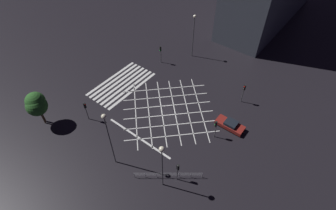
{
  "coord_description": "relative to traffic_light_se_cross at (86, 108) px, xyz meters",
  "views": [
    {
      "loc": [
        22.61,
        17.48,
        30.69
      ],
      "look_at": [
        0.0,
        0.0,
        1.19
      ],
      "focal_mm": 28.0,
      "sensor_mm": 36.0,
      "label": 1
    }
  ],
  "objects": [
    {
      "name": "street_tree_near",
      "position": [
        4.4,
        -5.01,
        1.79
      ],
      "size": [
        2.79,
        2.79,
        5.73
      ],
      "color": "brown",
      "rests_on": "ground_plane"
    },
    {
      "name": "traffic_light_sw_main",
      "position": [
        -18.12,
        -0.34,
        0.09
      ],
      "size": [
        0.39,
        0.36,
        3.65
      ],
      "color": "#424244",
      "rests_on": "ground_plane"
    },
    {
      "name": "pedestrian_railing",
      "position": [
        0.36,
        15.73,
        -1.85
      ],
      "size": [
        5.36,
        6.93,
        1.05
      ],
      "rotation": [
        0.0,
        0.0,
        2.23
      ],
      "color": "#9EA0A5",
      "rests_on": "ground_plane"
    },
    {
      "name": "street_lamp_west",
      "position": [
        2.86,
        8.74,
        4.57
      ],
      "size": [
        0.6,
        0.6,
        9.5
      ],
      "color": "#424244",
      "rests_on": "ground_plane"
    },
    {
      "name": "traffic_light_nw_main",
      "position": [
        -17.8,
        16.84,
        0.1
      ],
      "size": [
        0.39,
        0.36,
        3.66
      ],
      "color": "#424244",
      "rests_on": "ground_plane"
    },
    {
      "name": "ground_plane",
      "position": [
        -8.99,
        8.5,
        -2.53
      ],
      "size": [
        200.0,
        200.0,
        0.0
      ],
      "primitive_type": "plane",
      "color": "black"
    },
    {
      "name": "street_tree_far",
      "position": [
        4.61,
        -4.73,
        1.24
      ],
      "size": [
        3.01,
        3.01,
        5.28
      ],
      "color": "brown",
      "rests_on": "ground_plane"
    },
    {
      "name": "traffic_light_se_cross",
      "position": [
        0.0,
        0.0,
        0.0
      ],
      "size": [
        0.36,
        0.39,
        3.53
      ],
      "rotation": [
        0.0,
        0.0,
        1.57
      ],
      "color": "#424244",
      "rests_on": "ground_plane"
    },
    {
      "name": "waiting_car",
      "position": [
        -11.89,
        17.99,
        -1.94
      ],
      "size": [
        1.79,
        4.35,
        1.23
      ],
      "rotation": [
        0.0,
        0.0,
        -1.57
      ],
      "color": "maroon",
      "rests_on": "ground_plane"
    },
    {
      "name": "road_markings",
      "position": [
        -8.63,
        2.3,
        -2.52
      ],
      "size": [
        17.46,
        22.04,
        0.01
      ],
      "color": "silver",
      "rests_on": "ground_plane"
    },
    {
      "name": "street_lamp_far",
      "position": [
        1.56,
        15.82,
        3.79
      ],
      "size": [
        0.64,
        0.64,
        8.08
      ],
      "color": "#424244",
      "rests_on": "ground_plane"
    },
    {
      "name": "traffic_light_median_north",
      "position": [
        -8.92,
        16.99,
        -0.15
      ],
      "size": [
        0.36,
        0.39,
        3.32
      ],
      "rotation": [
        0.0,
        0.0,
        -1.57
      ],
      "color": "#424244",
      "rests_on": "ground_plane"
    },
    {
      "name": "street_lamp_east",
      "position": [
        -23.64,
        3.17,
        3.91
      ],
      "size": [
        0.58,
        0.58,
        8.69
      ],
      "color": "#424244",
      "rests_on": "ground_plane"
    },
    {
      "name": "traffic_light_ne_main",
      "position": [
        -0.22,
        16.8,
        -0.21
      ],
      "size": [
        0.39,
        0.36,
        3.24
      ],
      "rotation": [
        0.0,
        0.0,
        3.14
      ],
      "color": "#424244",
      "rests_on": "ground_plane"
    }
  ]
}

